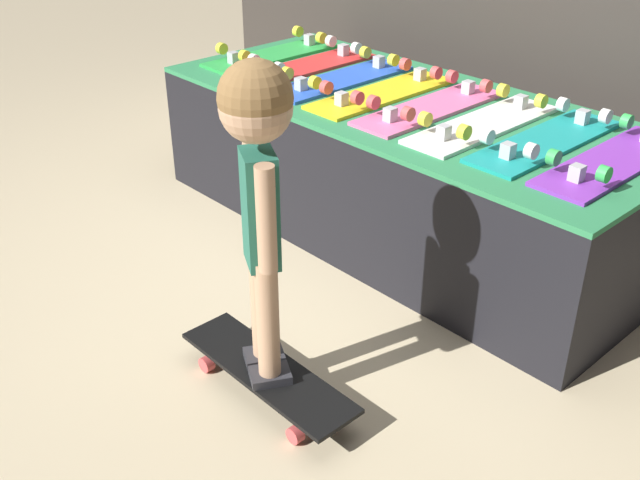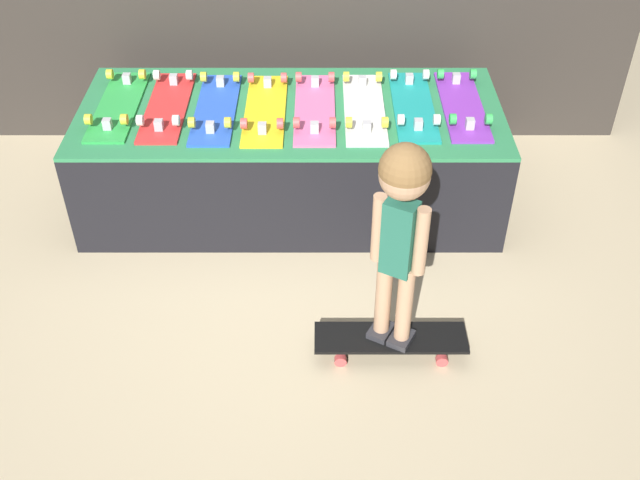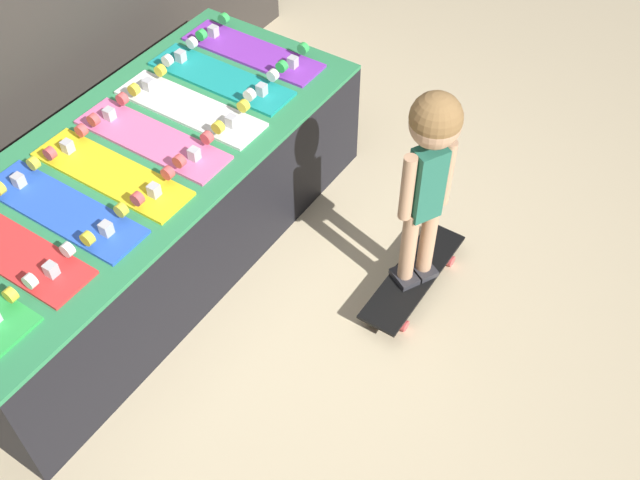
{
  "view_description": "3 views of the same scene",
  "coord_description": "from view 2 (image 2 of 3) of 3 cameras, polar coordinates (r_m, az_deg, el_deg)",
  "views": [
    {
      "loc": [
        1.88,
        -1.7,
        1.56
      ],
      "look_at": [
        0.3,
        -0.23,
        0.34
      ],
      "focal_mm": 42.0,
      "sensor_mm": 36.0,
      "label": 1
    },
    {
      "loc": [
        0.15,
        -2.82,
        2.44
      ],
      "look_at": [
        0.16,
        -0.27,
        0.36
      ],
      "focal_mm": 42.0,
      "sensor_mm": 36.0,
      "label": 2
    },
    {
      "loc": [
        -1.51,
        -1.4,
        2.6
      ],
      "look_at": [
        0.27,
        -0.23,
        0.26
      ],
      "focal_mm": 42.0,
      "sensor_mm": 36.0,
      "label": 3
    }
  ],
  "objects": [
    {
      "name": "child",
      "position": [
        2.81,
        6.0,
        2.16
      ],
      "size": [
        0.22,
        0.19,
        0.96
      ],
      "rotation": [
        0.0,
        0.0,
        -0.49
      ],
      "color": "#2D2D33",
      "rests_on": "skateboard_on_floor"
    },
    {
      "name": "skateboard_on_floor",
      "position": [
        3.27,
        5.2,
        -7.55
      ],
      "size": [
        0.66,
        0.18,
        0.09
      ],
      "color": "black",
      "rests_on": "ground_plane"
    },
    {
      "name": "skateboard_blue_on_rack",
      "position": [
        3.87,
        -8.19,
        9.97
      ],
      "size": [
        0.2,
        0.71,
        0.09
      ],
      "color": "blue",
      "rests_on": "display_rack"
    },
    {
      "name": "skateboard_teal_on_rack",
      "position": [
        3.88,
        6.86,
        10.23
      ],
      "size": [
        0.2,
        0.71,
        0.09
      ],
      "color": "teal",
      "rests_on": "display_rack"
    },
    {
      "name": "skateboard_yellow_on_rack",
      "position": [
        3.83,
        -4.44,
        9.98
      ],
      "size": [
        0.2,
        0.71,
        0.09
      ],
      "color": "yellow",
      "rests_on": "display_rack"
    },
    {
      "name": "ground_plane",
      "position": [
        3.73,
        -2.53,
        -1.72
      ],
      "size": [
        16.0,
        16.0,
        0.0
      ],
      "primitive_type": "plane",
      "color": "beige"
    },
    {
      "name": "skateboard_red_on_rack",
      "position": [
        3.92,
        -11.82,
        10.0
      ],
      "size": [
        0.2,
        0.71,
        0.09
      ],
      "color": "red",
      "rests_on": "display_rack"
    },
    {
      "name": "skateboard_white_on_rack",
      "position": [
        3.84,
        3.14,
        10.1
      ],
      "size": [
        0.2,
        0.71,
        0.09
      ],
      "color": "white",
      "rests_on": "display_rack"
    },
    {
      "name": "skateboard_green_on_rack",
      "position": [
        3.99,
        -15.37,
        9.91
      ],
      "size": [
        0.2,
        0.71,
        0.09
      ],
      "color": "green",
      "rests_on": "display_rack"
    },
    {
      "name": "skateboard_purple_on_rack",
      "position": [
        3.92,
        10.53,
        10.18
      ],
      "size": [
        0.2,
        0.71,
        0.09
      ],
      "color": "purple",
      "rests_on": "display_rack"
    },
    {
      "name": "display_rack",
      "position": [
        3.99,
        -2.42,
        6.4
      ],
      "size": [
        2.15,
        0.92,
        0.56
      ],
      "color": "black",
      "rests_on": "ground_plane"
    },
    {
      "name": "skateboard_pink_on_rack",
      "position": [
        3.83,
        -0.65,
        10.08
      ],
      "size": [
        0.2,
        0.71,
        0.09
      ],
      "color": "pink",
      "rests_on": "display_rack"
    }
  ]
}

